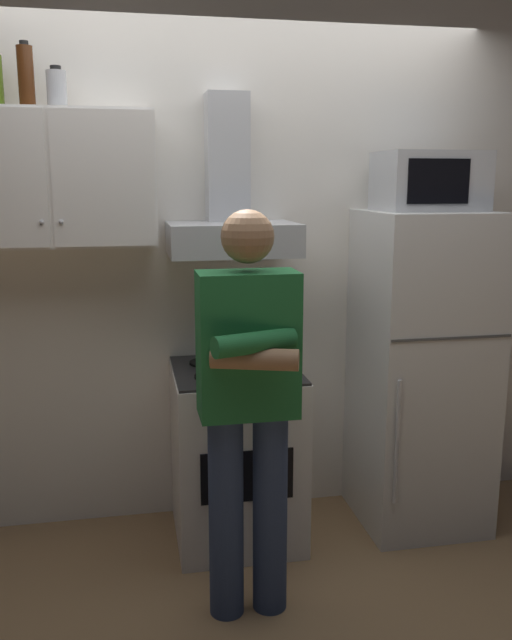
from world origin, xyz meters
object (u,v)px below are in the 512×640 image
(person_standing, at_px, (248,402))
(bottle_canister_steel, at_px, (57,89))
(refrigerator, at_px, (421,371))
(bottle_rum_dark, at_px, (26,77))
(upper_cabinet, at_px, (53,179))
(cooking_pot, at_px, (268,362))
(microwave, at_px, (429,181))
(stove_oven, at_px, (236,453))
(range_hood, at_px, (231,212))

(person_standing, xyz_separation_m, bottle_canister_steel, (-0.71, 0.76, 1.23))
(refrigerator, distance_m, bottle_rum_dark, 2.30)
(upper_cabinet, height_order, refrigerator, upper_cabinet)
(cooking_pot, xyz_separation_m, bottle_rum_dark, (-1.02, 0.26, 1.26))
(upper_cabinet, height_order, microwave, upper_cabinet)
(upper_cabinet, xyz_separation_m, bottle_rum_dark, (-0.09, 0.01, 0.43))
(cooking_pot, bearing_deg, upper_cabinet, 165.27)
(microwave, height_order, person_standing, microwave)
(upper_cabinet, relative_size, stove_oven, 1.03)
(stove_oven, bearing_deg, refrigerator, 0.04)
(upper_cabinet, height_order, range_hood, range_hood)
(upper_cabinet, relative_size, refrigerator, 0.56)
(upper_cabinet, bearing_deg, person_standing, -44.26)
(range_hood, xyz_separation_m, bottle_canister_steel, (-0.76, 0.02, 0.54))
(range_hood, distance_m, bottle_rum_dark, 1.06)
(upper_cabinet, distance_m, refrigerator, 2.00)
(refrigerator, relative_size, microwave, 3.33)
(bottle_canister_steel, bearing_deg, microwave, -4.37)
(range_hood, xyz_separation_m, refrigerator, (0.95, -0.13, -0.80))
(cooking_pot, bearing_deg, bottle_rum_dark, 165.89)
(refrigerator, height_order, cooking_pot, refrigerator)
(range_hood, height_order, bottle_rum_dark, bottle_rum_dark)
(person_standing, bearing_deg, bottle_canister_steel, 133.38)
(bottle_rum_dark, distance_m, bottle_canister_steel, 0.13)
(stove_oven, height_order, range_hood, range_hood)
(stove_oven, bearing_deg, microwave, 1.15)
(bottle_rum_dark, bearing_deg, range_hood, -0.66)
(stove_oven, distance_m, bottle_rum_dark, 1.97)
(stove_oven, height_order, bottle_rum_dark, bottle_rum_dark)
(upper_cabinet, distance_m, microwave, 1.75)
(cooking_pot, bearing_deg, microwave, 9.57)
(upper_cabinet, height_order, person_standing, upper_cabinet)
(stove_oven, xyz_separation_m, bottle_canister_steel, (-0.76, 0.15, 1.70))
(range_hood, bearing_deg, microwave, -6.46)
(stove_oven, distance_m, range_hood, 1.17)
(stove_oven, bearing_deg, bottle_rum_dark, 171.24)
(microwave, bearing_deg, refrigerator, -89.10)
(refrigerator, bearing_deg, microwave, 90.90)
(stove_oven, relative_size, refrigerator, 0.55)
(person_standing, distance_m, cooking_pot, 0.52)
(stove_oven, height_order, cooking_pot, cooking_pot)
(refrigerator, relative_size, bottle_canister_steel, 8.70)
(range_hood, xyz_separation_m, microwave, (0.95, -0.11, 0.14))
(microwave, bearing_deg, bottle_canister_steel, 175.63)
(bottle_canister_steel, bearing_deg, stove_oven, -11.11)
(stove_oven, bearing_deg, bottle_canister_steel, 168.89)
(refrigerator, relative_size, person_standing, 0.98)
(range_hood, xyz_separation_m, cooking_pot, (0.13, -0.25, -0.67))
(upper_cabinet, bearing_deg, stove_oven, -8.90)
(refrigerator, distance_m, microwave, 0.94)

